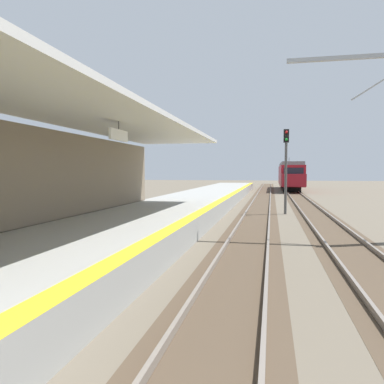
% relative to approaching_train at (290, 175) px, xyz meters
% --- Properties ---
extents(station_platform, '(5.00, 80.00, 0.91)m').
position_rel_approaching_train_xyz_m(station_platform, '(-7.80, -38.03, -1.73)').
color(station_platform, '#999993').
rests_on(station_platform, ground).
extents(station_building_with_canopy, '(4.85, 24.00, 4.43)m').
position_rel_approaching_train_xyz_m(station_building_with_canopy, '(-9.60, -45.76, 0.48)').
color(station_building_with_canopy, '#4C4C4C').
rests_on(station_building_with_canopy, ground).
extents(track_pair_nearest_platform, '(2.34, 120.00, 0.16)m').
position_rel_approaching_train_xyz_m(track_pair_nearest_platform, '(-3.40, -34.03, -2.13)').
color(track_pair_nearest_platform, '#4C3D2D').
rests_on(track_pair_nearest_platform, ground).
extents(track_pair_middle, '(2.34, 120.00, 0.16)m').
position_rel_approaching_train_xyz_m(track_pair_middle, '(-0.00, -34.03, -2.13)').
color(track_pair_middle, '#4C3D2D').
rests_on(track_pair_middle, ground).
extents(approaching_train, '(2.93, 19.60, 4.76)m').
position_rel_approaching_train_xyz_m(approaching_train, '(0.00, 0.00, 0.00)').
color(approaching_train, maroon).
rests_on(approaching_train, ground).
extents(rail_signal_post, '(0.32, 0.34, 5.20)m').
position_rel_approaching_train_xyz_m(rail_signal_post, '(-1.74, -31.61, 1.02)').
color(rail_signal_post, '#4C4C4C').
rests_on(rail_signal_post, ground).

